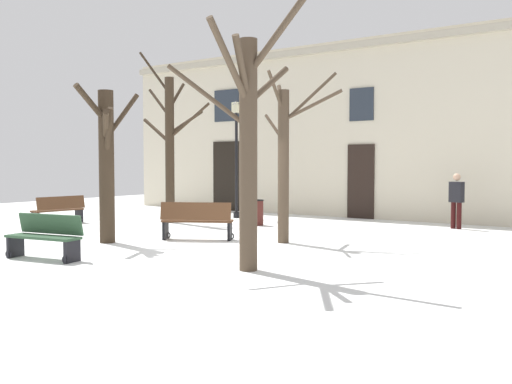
# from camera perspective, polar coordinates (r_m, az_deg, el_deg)

# --- Properties ---
(ground_plane) EXTENTS (34.15, 34.15, 0.00)m
(ground_plane) POSITION_cam_1_polar(r_m,az_deg,el_deg) (12.86, -4.19, -5.60)
(ground_plane) COLOR white
(building_facade) EXTENTS (21.34, 0.60, 6.14)m
(building_facade) POSITION_cam_1_polar(r_m,az_deg,el_deg) (19.98, 11.16, 6.38)
(building_facade) COLOR beige
(building_facade) RESTS_ON ground
(tree_foreground) EXTENTS (2.74, 1.84, 5.49)m
(tree_foreground) POSITION_cam_1_polar(r_m,az_deg,el_deg) (18.48, -8.59, 4.83)
(tree_foreground) COLOR #382B1E
(tree_foreground) RESTS_ON ground
(tree_right_of_center) EXTENTS (0.96, 1.69, 3.70)m
(tree_right_of_center) POSITION_cam_1_polar(r_m,az_deg,el_deg) (13.98, -14.71, 3.10)
(tree_right_of_center) COLOR #382B1E
(tree_right_of_center) RESTS_ON ground
(tree_center) EXTENTS (2.38, 2.07, 4.69)m
(tree_center) POSITION_cam_1_polar(r_m,az_deg,el_deg) (10.01, -0.80, 5.18)
(tree_center) COLOR #4C3D2D
(tree_center) RESTS_ON ground
(tree_near_facade) EXTENTS (2.21, 1.75, 4.06)m
(tree_near_facade) POSITION_cam_1_polar(r_m,az_deg,el_deg) (13.61, 2.88, 3.58)
(tree_near_facade) COLOR #4C3D2D
(tree_near_facade) RESTS_ON ground
(streetlamp) EXTENTS (0.30, 0.30, 4.05)m
(streetlamp) POSITION_cam_1_polar(r_m,az_deg,el_deg) (19.73, -1.97, 4.56)
(streetlamp) COLOR black
(streetlamp) RESTS_ON ground
(litter_bin) EXTENTS (0.40, 0.40, 0.79)m
(litter_bin) POSITION_cam_1_polar(r_m,az_deg,el_deg) (17.41, 0.14, -2.04)
(litter_bin) COLOR #4C1E19
(litter_bin) RESTS_ON ground
(bench_back_to_back_left) EXTENTS (1.70, 0.75, 0.89)m
(bench_back_to_back_left) POSITION_cam_1_polar(r_m,az_deg,el_deg) (12.05, -20.33, -4.17)
(bench_back_to_back_left) COLOR #2D4C33
(bench_back_to_back_left) RESTS_ON ground
(bench_far_corner) EXTENTS (0.63, 1.67, 0.88)m
(bench_far_corner) POSITION_cam_1_polar(r_m,az_deg,el_deg) (18.80, -19.10, -1.69)
(bench_far_corner) COLOR #51331E
(bench_far_corner) RESTS_ON ground
(bench_by_litter_bin) EXTENTS (1.77, 1.24, 0.95)m
(bench_by_litter_bin) POSITION_cam_1_polar(r_m,az_deg,el_deg) (14.14, -5.93, -2.83)
(bench_by_litter_bin) COLOR #51331E
(bench_by_litter_bin) RESTS_ON ground
(person_by_shop_door) EXTENTS (0.42, 0.31, 1.60)m
(person_by_shop_door) POSITION_cam_1_polar(r_m,az_deg,el_deg) (17.44, 19.39, -0.61)
(person_by_shop_door) COLOR #350F0F
(person_by_shop_door) RESTS_ON ground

